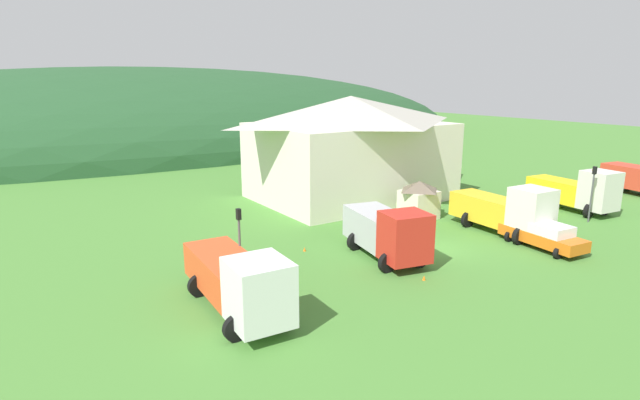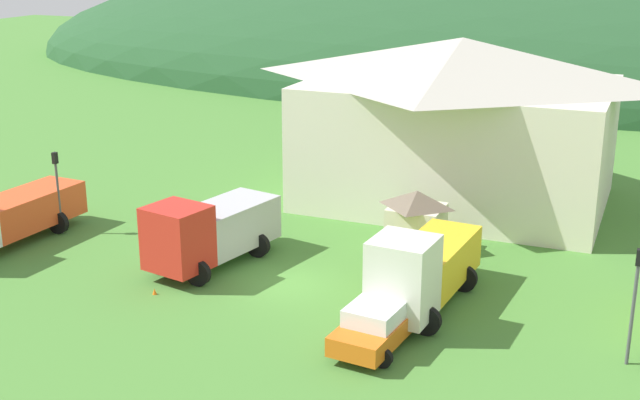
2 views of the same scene
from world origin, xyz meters
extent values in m
plane|color=#477F33|center=(0.00, 0.00, 0.00)|extent=(200.00, 200.00, 0.00)
ellipsoid|color=#234C28|center=(0.00, 66.01, 0.00)|extent=(127.24, 60.00, 24.65)
cube|color=silver|center=(3.70, 14.39, 3.29)|extent=(15.61, 11.51, 6.58)
pyramid|color=#B7B2A3|center=(3.70, 14.39, 7.74)|extent=(16.86, 12.43, 2.30)
cube|color=beige|center=(3.91, 6.00, 1.06)|extent=(2.40, 2.26, 2.13)
pyramid|color=#6B5B4C|center=(3.91, 6.00, 2.50)|extent=(2.59, 2.44, 0.75)
cube|color=white|center=(-14.17, -3.41, 1.88)|extent=(2.48, 2.63, 2.65)
cube|color=black|center=(-14.18, -3.54, 2.46)|extent=(1.37, 2.07, 0.85)
cube|color=#E04C23|center=(-13.95, 0.66, 1.36)|extent=(2.65, 5.77, 1.63)
cylinder|color=black|center=(-13.15, -3.47, 0.55)|extent=(1.10, 0.30, 1.10)
cylinder|color=black|center=(-15.19, -3.36, 0.55)|extent=(1.10, 0.30, 1.10)
cylinder|color=black|center=(-12.88, 1.45, 0.55)|extent=(1.10, 0.30, 1.10)
cylinder|color=black|center=(-14.92, 1.56, 0.55)|extent=(1.10, 0.30, 1.10)
cube|color=red|center=(-4.26, -1.29, 1.90)|extent=(2.78, 2.59, 2.69)
cube|color=black|center=(-4.29, -1.39, 2.49)|extent=(1.61, 1.95, 0.86)
cube|color=#B2B2B7|center=(-3.60, 1.96, 1.54)|extent=(3.25, 4.87, 1.98)
cylinder|color=black|center=(-3.24, -1.50, 0.55)|extent=(1.10, 0.30, 1.10)
cylinder|color=black|center=(-5.29, -1.08, 0.55)|extent=(1.10, 0.30, 1.10)
cylinder|color=black|center=(-2.43, 2.41, 0.55)|extent=(1.10, 0.30, 1.10)
cylinder|color=black|center=(-4.49, 2.83, 0.55)|extent=(1.10, 0.30, 1.10)
cube|color=silver|center=(5.79, -2.14, 2.05)|extent=(2.37, 2.40, 3.00)
cube|color=black|center=(5.79, -2.25, 2.71)|extent=(1.32, 1.88, 0.96)
cube|color=gold|center=(6.07, 1.52, 1.42)|extent=(2.59, 5.24, 1.74)
cylinder|color=black|center=(6.75, -2.21, 0.55)|extent=(1.10, 0.30, 1.10)
cylinder|color=black|center=(4.84, -2.07, 0.55)|extent=(1.10, 0.30, 1.10)
cylinder|color=black|center=(7.08, 2.21, 0.55)|extent=(1.10, 0.30, 1.10)
cylinder|color=black|center=(5.17, 2.35, 0.55)|extent=(1.10, 0.30, 1.10)
cube|color=silver|center=(15.72, -1.18, 2.03)|extent=(2.49, 2.47, 2.96)
cube|color=black|center=(15.71, -1.29, 2.68)|extent=(1.41, 1.91, 0.95)
cube|color=yellow|center=(16.14, 2.31, 1.39)|extent=(2.79, 5.04, 1.68)
cylinder|color=black|center=(16.69, -1.30, 0.55)|extent=(1.10, 0.30, 1.10)
cylinder|color=black|center=(14.76, -1.07, 0.55)|extent=(1.10, 0.30, 1.10)
cylinder|color=black|center=(17.19, 2.91, 0.55)|extent=(1.10, 0.30, 1.10)
cylinder|color=black|center=(15.26, 3.14, 0.55)|extent=(1.10, 0.30, 1.10)
cube|color=red|center=(26.58, 1.73, 1.54)|extent=(3.10, 4.81, 1.97)
cylinder|color=black|center=(27.71, 2.21, 0.55)|extent=(1.10, 0.30, 1.10)
cylinder|color=black|center=(25.68, 2.57, 0.55)|extent=(1.10, 0.30, 1.10)
cube|color=orange|center=(5.45, -3.25, 0.69)|extent=(2.41, 5.50, 0.70)
cube|color=silver|center=(5.38, -3.88, 1.35)|extent=(1.93, 2.30, 0.62)
cylinder|color=black|center=(6.08, -5.13, 0.34)|extent=(0.68, 0.24, 0.68)
cylinder|color=black|center=(4.45, -4.97, 0.34)|extent=(0.68, 0.24, 0.68)
cylinder|color=black|center=(6.45, -1.53, 0.34)|extent=(0.68, 0.24, 0.68)
cylinder|color=black|center=(4.82, -1.36, 0.34)|extent=(0.68, 0.24, 0.68)
cylinder|color=#4C4C51|center=(-12.75, 1.51, 1.77)|extent=(0.12, 0.12, 3.53)
cube|color=black|center=(-12.75, 1.51, 3.81)|extent=(0.20, 0.24, 0.55)
sphere|color=green|center=(-12.75, 1.64, 3.81)|extent=(0.14, 0.14, 0.14)
cylinder|color=#4C4C51|center=(13.64, -1.71, 1.80)|extent=(0.12, 0.12, 3.60)
cube|color=black|center=(13.64, -1.71, 3.88)|extent=(0.20, 0.24, 0.55)
sphere|color=yellow|center=(13.64, -1.58, 3.88)|extent=(0.14, 0.14, 0.14)
cone|color=orange|center=(-4.41, -2.99, 0.00)|extent=(0.36, 0.36, 0.50)
cone|color=orange|center=(-7.23, 4.34, 0.00)|extent=(0.36, 0.36, 0.49)
camera|label=1|loc=(-22.41, -20.40, 10.21)|focal=28.05mm
camera|label=2|loc=(13.85, -29.08, 13.76)|focal=46.76mm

